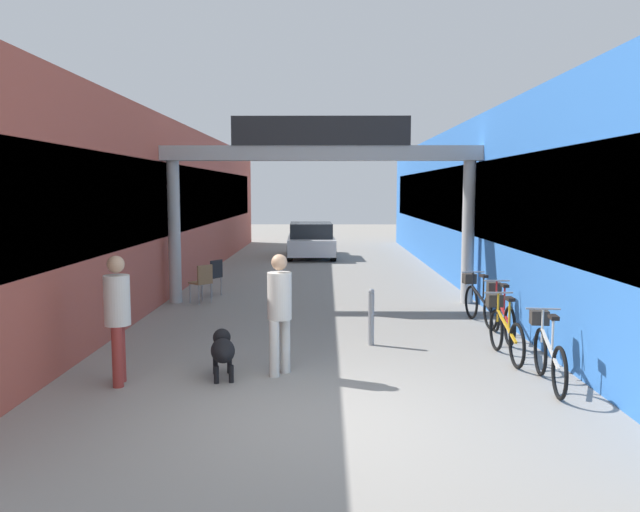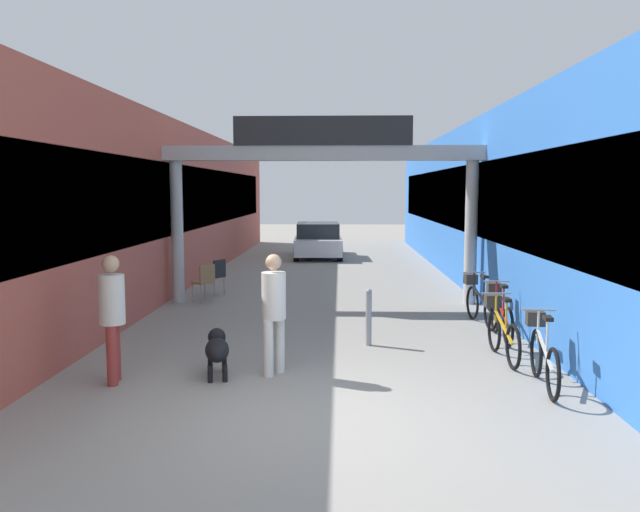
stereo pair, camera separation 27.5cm
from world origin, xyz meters
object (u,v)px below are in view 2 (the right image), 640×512
(bicycle_red_third, at_px, (500,313))
(bollard_post_metal, at_px, (369,317))
(bicycle_silver_nearest, at_px, (543,353))
(cafe_chair_wood_nearer, at_px, (205,280))
(pedestrian_companion, at_px, (112,310))
(bicycle_black_farthest, at_px, (479,301))
(bicycle_orange_second, at_px, (501,330))
(parked_car_white, at_px, (318,240))
(cafe_chair_black_farther, at_px, (217,274))
(pedestrian_with_dog, at_px, (274,306))
(dog_on_leash, at_px, (217,348))

(bicycle_red_third, distance_m, bollard_post_metal, 2.40)
(bicycle_silver_nearest, relative_size, bollard_post_metal, 1.76)
(cafe_chair_wood_nearer, bearing_deg, pedestrian_companion, -89.38)
(pedestrian_companion, relative_size, bicycle_black_farthest, 1.03)
(bicycle_orange_second, distance_m, parked_car_white, 14.83)
(bicycle_red_third, height_order, cafe_chair_wood_nearer, bicycle_red_third)
(cafe_chair_black_farther, bearing_deg, pedestrian_companion, -90.06)
(bicycle_black_farthest, relative_size, bollard_post_metal, 1.76)
(pedestrian_companion, bearing_deg, cafe_chair_black_farther, 89.94)
(pedestrian_with_dog, height_order, bollard_post_metal, pedestrian_with_dog)
(cafe_chair_black_farther, height_order, parked_car_white, parked_car_white)
(dog_on_leash, distance_m, cafe_chair_black_farther, 6.75)
(pedestrian_companion, relative_size, bicycle_silver_nearest, 1.03)
(dog_on_leash, relative_size, bicycle_orange_second, 0.52)
(pedestrian_with_dog, xyz_separation_m, bicycle_red_third, (3.72, 2.29, -0.54))
(bicycle_silver_nearest, bearing_deg, cafe_chair_wood_nearer, 134.44)
(pedestrian_with_dog, distance_m, pedestrian_companion, 2.16)
(bicycle_orange_second, height_order, cafe_chair_wood_nearer, bicycle_orange_second)
(bollard_post_metal, bearing_deg, dog_on_leash, -140.54)
(pedestrian_companion, height_order, cafe_chair_black_farther, pedestrian_companion)
(bollard_post_metal, height_order, parked_car_white, parked_car_white)
(pedestrian_with_dog, bearing_deg, bollard_post_metal, 50.33)
(parked_car_white, bearing_deg, cafe_chair_wood_nearer, -102.75)
(dog_on_leash, distance_m, bicycle_red_third, 5.11)
(bicycle_silver_nearest, xyz_separation_m, cafe_chair_wood_nearer, (-5.78, 5.90, 0.10))
(cafe_chair_wood_nearer, bearing_deg, dog_on_leash, -76.09)
(bicycle_silver_nearest, distance_m, bollard_post_metal, 3.03)
(pedestrian_with_dog, height_order, bicycle_black_farthest, pedestrian_with_dog)
(dog_on_leash, bearing_deg, bollard_post_metal, 39.46)
(pedestrian_companion, xyz_separation_m, bollard_post_metal, (3.51, 2.15, -0.51))
(pedestrian_with_dog, distance_m, bicycle_red_third, 4.40)
(bicycle_black_farthest, xyz_separation_m, parked_car_white, (-3.56, 11.94, 0.21))
(pedestrian_with_dog, relative_size, bicycle_silver_nearest, 1.01)
(bicycle_silver_nearest, bearing_deg, parked_car_white, 102.63)
(bollard_post_metal, bearing_deg, parked_car_white, 95.57)
(pedestrian_companion, bearing_deg, parked_car_white, 82.19)
(bicycle_black_farthest, distance_m, cafe_chair_black_farther, 6.48)
(bicycle_silver_nearest, distance_m, bicycle_red_third, 2.68)
(pedestrian_companion, bearing_deg, bicycle_silver_nearest, 0.73)
(bicycle_orange_second, xyz_separation_m, bollard_post_metal, (-2.01, 0.73, 0.05))
(parked_car_white, bearing_deg, cafe_chair_black_farther, -103.69)
(pedestrian_with_dog, height_order, cafe_chair_wood_nearer, pedestrian_with_dog)
(pedestrian_with_dog, relative_size, dog_on_leash, 1.94)
(pedestrian_companion, bearing_deg, bicycle_orange_second, 14.50)
(dog_on_leash, height_order, bicycle_black_farthest, bicycle_black_farthest)
(bicycle_black_farthest, distance_m, parked_car_white, 12.46)
(bollard_post_metal, relative_size, cafe_chair_wood_nearer, 1.08)
(dog_on_leash, xyz_separation_m, bollard_post_metal, (2.19, 1.80, 0.09))
(pedestrian_companion, relative_size, bicycle_orange_second, 1.02)
(dog_on_leash, bearing_deg, bicycle_orange_second, 14.38)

